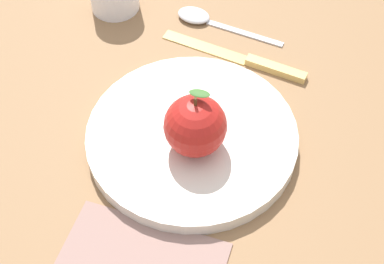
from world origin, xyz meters
TOP-DOWN VIEW (x-y plane):
  - ground_plane at (0.00, 0.00)m, footprint 2.40×2.40m
  - dinner_plate at (-0.02, -0.02)m, footprint 0.25×0.25m
  - apple at (-0.04, -0.03)m, footprint 0.07×0.07m
  - knife at (0.13, -0.02)m, footprint 0.02×0.21m
  - spoon at (0.18, 0.06)m, footprint 0.04×0.16m

SIDE VIEW (x-z plane):
  - ground_plane at x=0.00m, z-range 0.00..0.00m
  - knife at x=0.13m, z-range 0.00..0.01m
  - spoon at x=0.18m, z-range 0.00..0.01m
  - dinner_plate at x=-0.02m, z-range 0.00..0.02m
  - apple at x=-0.04m, z-range 0.01..0.10m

